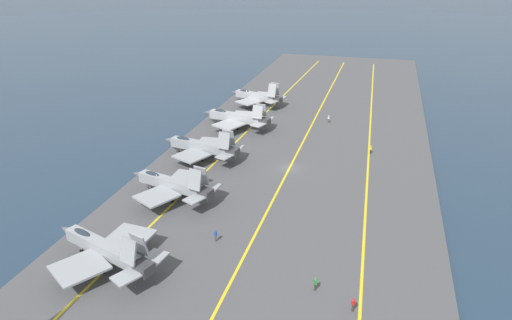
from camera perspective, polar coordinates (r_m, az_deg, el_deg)
ground_plane at (r=82.32m, az=4.19°, el=-1.28°), size 2000.00×2000.00×0.00m
carrier_deck at (r=82.24m, az=4.20°, el=-1.16°), size 211.71×49.87×0.40m
deck_stripe_foul_line at (r=80.86m, az=13.75°, el=-2.12°), size 190.44×6.76×0.01m
deck_stripe_centerline at (r=82.15m, az=4.20°, el=-1.03°), size 190.54×0.36×0.01m
deck_stripe_edge_line at (r=85.65m, az=-4.81°, el=0.03°), size 190.35×9.28×0.01m
parked_jet_nearest at (r=58.61m, az=-18.37°, el=-10.51°), size 13.60×16.31×6.31m
parked_jet_second at (r=71.86m, az=-10.45°, el=-2.97°), size 13.16×15.58×6.42m
parked_jet_third at (r=85.72m, az=-6.84°, el=1.71°), size 13.05×16.13×6.28m
parked_jet_fourth at (r=101.31m, az=-2.44°, el=5.34°), size 13.57×16.58×6.06m
parked_jet_fifth at (r=117.58m, az=0.09°, el=7.97°), size 13.00×15.21×6.38m
crew_red_vest at (r=51.71m, az=12.06°, el=-17.20°), size 0.42×0.46×1.72m
crew_green_vest at (r=53.64m, az=7.43°, el=-15.02°), size 0.46×0.41×1.78m
crew_blue_vest at (r=61.33m, az=-5.10°, el=-9.32°), size 0.38×0.45×1.83m
crew_yellow_vest at (r=90.37m, az=14.14°, el=1.31°), size 0.28×0.39×1.73m
crew_white_vest at (r=106.17m, az=9.07°, el=5.13°), size 0.31×0.41×1.71m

